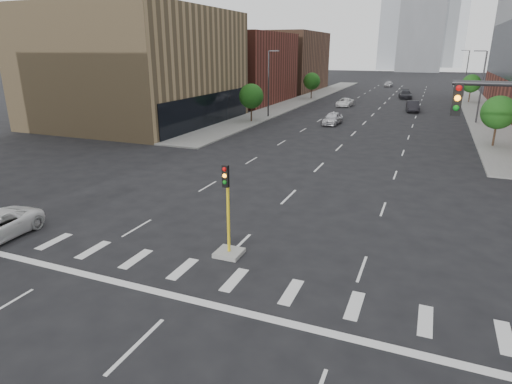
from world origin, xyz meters
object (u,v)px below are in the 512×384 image
Objects in this scene: car_near_left at (333,118)px; car_distant at (389,84)px; car_far_left at (345,102)px; car_deep_right at (405,94)px; car_mid_right at (413,106)px; median_traffic_signal at (228,236)px.

car_near_left is 63.29m from car_distant.
car_deep_right reaches higher than car_far_left.
car_near_left is at bearing -108.46° from car_deep_right.
car_distant is at bearing 92.85° from car_mid_right.
median_traffic_signal reaches higher than car_deep_right.
median_traffic_signal is 0.96× the size of car_distant.
car_far_left is 0.88× the size of car_deep_right.
car_deep_right is at bearing 87.80° from median_traffic_signal.
car_mid_right is at bearing 84.56° from median_traffic_signal.
car_deep_right reaches higher than car_near_left.
car_far_left is at bearing 99.19° from car_near_left.
car_distant is at bearing 91.77° from median_traffic_signal.
median_traffic_signal is at bearing -81.70° from car_near_left.
car_near_left is (-3.65, 38.30, -0.19)m from median_traffic_signal.
car_deep_right is 28.31m from car_distant.
car_distant is (-5.98, 27.67, -0.03)m from car_deep_right.
car_deep_right is at bearing 82.53° from car_near_left.
median_traffic_signal is 0.79× the size of car_deep_right.
car_near_left is 36.20m from car_deep_right.
car_distant is (-3.13, 101.59, -0.19)m from median_traffic_signal.
car_far_left is at bearing 159.02° from car_mid_right.
car_mid_right is at bearing -91.12° from car_deep_right.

